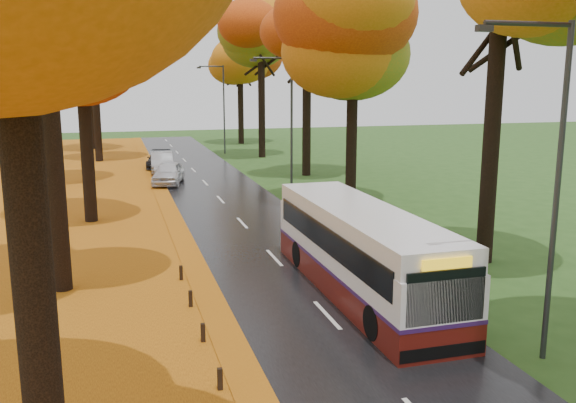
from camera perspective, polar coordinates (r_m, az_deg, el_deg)
name	(u,v)px	position (r m, az deg, el deg)	size (l,w,h in m)	color
road	(238,219)	(29.98, -4.70, -1.63)	(6.50, 90.00, 0.04)	black
centre_line	(238,218)	(29.97, -4.70, -1.58)	(0.12, 90.00, 0.01)	silver
leaf_verge	(42,231)	(29.63, -22.04, -2.60)	(12.00, 90.00, 0.02)	#7B390B
leaf_drift	(175,222)	(29.55, -10.51, -1.92)	(0.90, 90.00, 0.01)	orange
trees_left	(72,17)	(30.90, -19.52, 15.93)	(9.20, 74.00, 13.88)	black
trees_right	(363,22)	(33.31, 7.07, 16.36)	(9.30, 74.20, 13.96)	black
streetlamp_near	(550,168)	(15.24, 23.30, 2.86)	(2.45, 0.18, 8.00)	#333538
streetlamp_mid	(287,116)	(35.07, -0.06, 8.05)	(2.45, 0.18, 8.00)	#333538
streetlamp_far	(221,102)	(56.52, -6.27, 9.22)	(2.45, 0.18, 8.00)	#333538
bus	(360,249)	(19.42, 6.80, -4.42)	(2.41, 10.38, 2.73)	#4F110C
car_white	(168,173)	(40.48, -11.12, 2.65)	(1.70, 4.24, 1.44)	silver
car_silver	(162,162)	(45.67, -11.72, 3.61)	(1.56, 4.48, 1.48)	gray
car_dark	(159,159)	(48.36, -11.96, 3.87)	(1.73, 4.25, 1.23)	black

